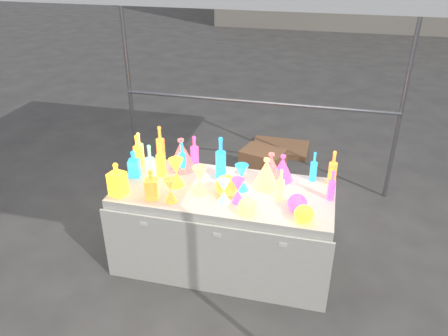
% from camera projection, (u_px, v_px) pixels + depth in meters
% --- Properties ---
extents(ground, '(80.00, 80.00, 0.00)m').
position_uv_depth(ground, '(224.00, 260.00, 3.97)').
color(ground, '#5B5854').
rests_on(ground, ground).
extents(display_table, '(1.84, 0.83, 0.75)m').
position_uv_depth(display_table, '(224.00, 227.00, 3.78)').
color(display_table, silver).
rests_on(display_table, ground).
extents(cardboard_box_closed, '(0.56, 0.47, 0.35)m').
position_uv_depth(cardboard_box_closed, '(263.00, 164.00, 5.25)').
color(cardboard_box_closed, '#936442').
rests_on(cardboard_box_closed, ground).
extents(cardboard_box_flat, '(0.76, 0.55, 0.06)m').
position_uv_depth(cardboard_box_flat, '(280.00, 148.00, 5.97)').
color(cardboard_box_flat, '#936442').
rests_on(cardboard_box_flat, ground).
extents(bottle_0, '(0.08, 0.08, 0.31)m').
position_uv_depth(bottle_0, '(138.00, 151.00, 3.90)').
color(bottle_0, red).
rests_on(bottle_0, display_table).
extents(bottle_1, '(0.08, 0.08, 0.29)m').
position_uv_depth(bottle_1, '(182.00, 158.00, 3.81)').
color(bottle_1, '#15781B').
rests_on(bottle_1, display_table).
extents(bottle_2, '(0.09, 0.09, 0.35)m').
position_uv_depth(bottle_2, '(160.00, 144.00, 3.97)').
color(bottle_2, yellow).
rests_on(bottle_2, display_table).
extents(bottle_3, '(0.09, 0.09, 0.29)m').
position_uv_depth(bottle_3, '(195.00, 151.00, 3.92)').
color(bottle_3, blue).
rests_on(bottle_3, display_table).
extents(bottle_4, '(0.09, 0.09, 0.31)m').
position_uv_depth(bottle_4, '(139.00, 149.00, 3.94)').
color(bottle_4, '#168C76').
rests_on(bottle_4, display_table).
extents(bottle_5, '(0.09, 0.09, 0.34)m').
position_uv_depth(bottle_5, '(150.00, 163.00, 3.65)').
color(bottle_5, '#DB2BA2').
rests_on(bottle_5, display_table).
extents(bottle_6, '(0.10, 0.10, 0.31)m').
position_uv_depth(bottle_6, '(161.00, 159.00, 3.75)').
color(bottle_6, red).
rests_on(bottle_6, display_table).
extents(bottle_7, '(0.11, 0.11, 0.38)m').
position_uv_depth(bottle_7, '(221.00, 157.00, 3.71)').
color(bottle_7, '#15781B').
rests_on(bottle_7, display_table).
extents(decanter_0, '(0.14, 0.14, 0.29)m').
position_uv_depth(decanter_0, '(117.00, 179.00, 3.48)').
color(decanter_0, red).
rests_on(decanter_0, display_table).
extents(decanter_1, '(0.13, 0.13, 0.26)m').
position_uv_depth(decanter_1, '(151.00, 184.00, 3.43)').
color(decanter_1, yellow).
rests_on(decanter_1, display_table).
extents(decanter_2, '(0.11, 0.11, 0.24)m').
position_uv_depth(decanter_2, '(134.00, 164.00, 3.76)').
color(decanter_2, '#15781B').
rests_on(decanter_2, display_table).
extents(hourglass_0, '(0.12, 0.12, 0.20)m').
position_uv_depth(hourglass_0, '(170.00, 191.00, 3.40)').
color(hourglass_0, yellow).
rests_on(hourglass_0, display_table).
extents(hourglass_1, '(0.12, 0.12, 0.20)m').
position_uv_depth(hourglass_1, '(238.00, 191.00, 3.40)').
color(hourglass_1, blue).
rests_on(hourglass_1, display_table).
extents(hourglass_2, '(0.14, 0.14, 0.24)m').
position_uv_depth(hourglass_2, '(200.00, 181.00, 3.50)').
color(hourglass_2, '#168C76').
rests_on(hourglass_2, display_table).
extents(hourglass_3, '(0.11, 0.11, 0.19)m').
position_uv_depth(hourglass_3, '(224.00, 191.00, 3.40)').
color(hourglass_3, '#DB2BA2').
rests_on(hourglass_3, display_table).
extents(hourglass_4, '(0.13, 0.13, 0.25)m').
position_uv_depth(hourglass_4, '(176.00, 172.00, 3.61)').
color(hourglass_4, red).
rests_on(hourglass_4, display_table).
extents(hourglass_5, '(0.15, 0.15, 0.23)m').
position_uv_depth(hourglass_5, '(241.00, 178.00, 3.55)').
color(hourglass_5, '#15781B').
rests_on(hourglass_5, display_table).
extents(globe_0, '(0.17, 0.17, 0.12)m').
position_uv_depth(globe_0, '(304.00, 215.00, 3.18)').
color(globe_0, red).
rests_on(globe_0, display_table).
extents(globe_1, '(0.20, 0.20, 0.12)m').
position_uv_depth(globe_1, '(248.00, 207.00, 3.27)').
color(globe_1, '#168C76').
rests_on(globe_1, display_table).
extents(globe_2, '(0.20, 0.20, 0.15)m').
position_uv_depth(globe_2, '(227.00, 187.00, 3.50)').
color(globe_2, yellow).
rests_on(globe_2, display_table).
extents(globe_3, '(0.19, 0.19, 0.12)m').
position_uv_depth(globe_3, '(297.00, 204.00, 3.31)').
color(globe_3, blue).
rests_on(globe_3, display_table).
extents(lampshade_0, '(0.28, 0.28, 0.29)m').
position_uv_depth(lampshade_0, '(181.00, 154.00, 3.87)').
color(lampshade_0, gold).
rests_on(lampshade_0, display_table).
extents(lampshade_1, '(0.28, 0.28, 0.27)m').
position_uv_depth(lampshade_1, '(271.00, 168.00, 3.67)').
color(lampshade_1, gold).
rests_on(lampshade_1, display_table).
extents(lampshade_2, '(0.24, 0.24, 0.23)m').
position_uv_depth(lampshade_2, '(282.00, 167.00, 3.70)').
color(lampshade_2, blue).
rests_on(lampshade_2, display_table).
extents(lampshade_3, '(0.24, 0.24, 0.26)m').
position_uv_depth(lampshade_3, '(266.00, 173.00, 3.59)').
color(lampshade_3, '#168C76').
rests_on(lampshade_3, display_table).
extents(bottle_8, '(0.07, 0.07, 0.27)m').
position_uv_depth(bottle_8, '(314.00, 166.00, 3.68)').
color(bottle_8, '#15781B').
rests_on(bottle_8, display_table).
extents(bottle_9, '(0.09, 0.09, 0.31)m').
position_uv_depth(bottle_9, '(333.00, 168.00, 3.62)').
color(bottle_9, yellow).
rests_on(bottle_9, display_table).
extents(bottle_10, '(0.06, 0.06, 0.26)m').
position_uv_depth(bottle_10, '(332.00, 185.00, 3.42)').
color(bottle_10, blue).
rests_on(bottle_10, display_table).
extents(bottle_11, '(0.06, 0.06, 0.26)m').
position_uv_depth(bottle_11, '(281.00, 184.00, 3.42)').
color(bottle_11, '#168C76').
rests_on(bottle_11, display_table).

